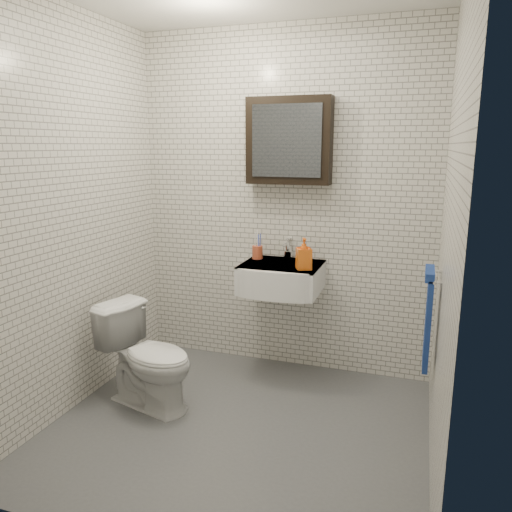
% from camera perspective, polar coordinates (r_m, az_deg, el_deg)
% --- Properties ---
extents(ground, '(2.20, 2.00, 0.01)m').
position_cam_1_polar(ground, '(3.19, -2.13, -18.96)').
color(ground, '#4F5257').
rests_on(ground, ground).
extents(room_shell, '(2.22, 2.02, 2.51)m').
position_cam_1_polar(room_shell, '(2.73, -2.38, 8.24)').
color(room_shell, silver).
rests_on(room_shell, ground).
extents(washbasin, '(0.55, 0.50, 0.20)m').
position_cam_1_polar(washbasin, '(3.52, 2.76, -2.52)').
color(washbasin, white).
rests_on(washbasin, room_shell).
extents(faucet, '(0.06, 0.20, 0.15)m').
position_cam_1_polar(faucet, '(3.67, 3.63, 0.67)').
color(faucet, silver).
rests_on(faucet, washbasin).
extents(mirror_cabinet, '(0.60, 0.15, 0.60)m').
position_cam_1_polar(mirror_cabinet, '(3.59, 3.79, 12.99)').
color(mirror_cabinet, black).
rests_on(mirror_cabinet, room_shell).
extents(towel_rail, '(0.09, 0.30, 0.58)m').
position_cam_1_polar(towel_rail, '(3.04, 19.11, -6.30)').
color(towel_rail, silver).
rests_on(towel_rail, room_shell).
extents(toothbrush_cup, '(0.10, 0.10, 0.21)m').
position_cam_1_polar(toothbrush_cup, '(3.68, 0.17, 0.51)').
color(toothbrush_cup, '#B2482C').
rests_on(toothbrush_cup, washbasin).
extents(soap_bottle, '(0.13, 0.13, 0.21)m').
position_cam_1_polar(soap_bottle, '(3.37, 5.49, 0.26)').
color(soap_bottle, '#E35017').
rests_on(soap_bottle, washbasin).
extents(toilet, '(0.73, 0.53, 0.67)m').
position_cam_1_polar(toilet, '(3.36, -12.21, -11.20)').
color(toilet, white).
rests_on(toilet, ground).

